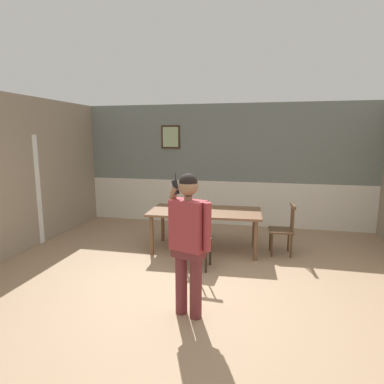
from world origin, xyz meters
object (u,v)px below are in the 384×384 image
chair_by_doorway (198,239)px  chair_near_window (283,230)px  dining_table (205,215)px  person_figure (189,236)px

chair_by_doorway → chair_near_window: bearing=38.3°
chair_near_window → chair_by_doorway: size_ratio=0.90×
dining_table → person_figure: (0.22, -2.23, 0.30)m
chair_by_doorway → person_figure: person_figure is taller
dining_table → chair_by_doorway: (0.05, -0.88, -0.18)m
chair_by_doorway → dining_table: bearing=95.7°
chair_by_doorway → person_figure: (0.18, -1.36, 0.48)m
dining_table → person_figure: 2.26m
dining_table → chair_near_window: chair_near_window is taller
chair_near_window → chair_by_doorway: 1.64m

